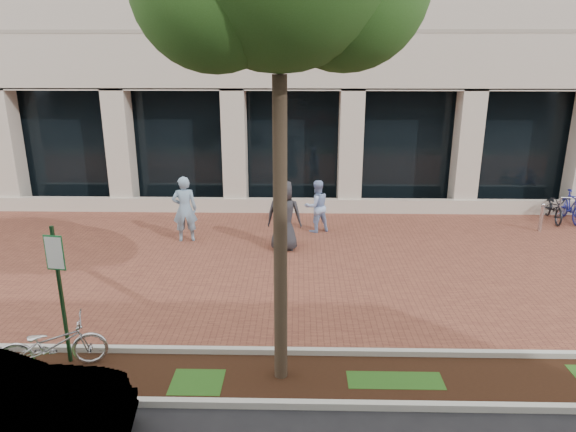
{
  "coord_description": "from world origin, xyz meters",
  "views": [
    {
      "loc": [
        0.25,
        -12.74,
        5.23
      ],
      "look_at": [
        -0.02,
        -0.8,
        1.51
      ],
      "focal_mm": 32.0,
      "sensor_mm": 36.0,
      "label": 1
    }
  ],
  "objects_px": {
    "pedestrian_right": "(284,216)",
    "bollard": "(541,217)",
    "pedestrian_left": "(185,209)",
    "parking_sign": "(59,279)",
    "pedestrian_mid": "(317,206)",
    "locked_bicycle": "(53,345)"
  },
  "relations": [
    {
      "from": "pedestrian_right",
      "to": "bollard",
      "type": "bearing_deg",
      "value": -162.63
    },
    {
      "from": "pedestrian_right",
      "to": "pedestrian_left",
      "type": "bearing_deg",
      "value": -7.75
    },
    {
      "from": "parking_sign",
      "to": "pedestrian_right",
      "type": "xyz_separation_m",
      "value": [
        3.67,
        5.71,
        -0.62
      ]
    },
    {
      "from": "pedestrian_left",
      "to": "pedestrian_right",
      "type": "bearing_deg",
      "value": 156.83
    },
    {
      "from": "pedestrian_mid",
      "to": "pedestrian_right",
      "type": "height_order",
      "value": "pedestrian_right"
    },
    {
      "from": "pedestrian_left",
      "to": "pedestrian_right",
      "type": "xyz_separation_m",
      "value": [
        2.93,
        -0.66,
        0.02
      ]
    },
    {
      "from": "parking_sign",
      "to": "bollard",
      "type": "relative_size",
      "value": 2.8
    },
    {
      "from": "pedestrian_left",
      "to": "bollard",
      "type": "height_order",
      "value": "pedestrian_left"
    },
    {
      "from": "pedestrian_left",
      "to": "pedestrian_right",
      "type": "height_order",
      "value": "pedestrian_right"
    },
    {
      "from": "parking_sign",
      "to": "pedestrian_left",
      "type": "bearing_deg",
      "value": 91.65
    },
    {
      "from": "pedestrian_left",
      "to": "parking_sign",
      "type": "bearing_deg",
      "value": 72.85
    },
    {
      "from": "pedestrian_mid",
      "to": "locked_bicycle",
      "type": "bearing_deg",
      "value": 34.43
    },
    {
      "from": "pedestrian_left",
      "to": "bollard",
      "type": "distance_m",
      "value": 10.94
    },
    {
      "from": "parking_sign",
      "to": "pedestrian_left",
      "type": "relative_size",
      "value": 1.31
    },
    {
      "from": "pedestrian_mid",
      "to": "pedestrian_right",
      "type": "bearing_deg",
      "value": 36.14
    },
    {
      "from": "locked_bicycle",
      "to": "parking_sign",
      "type": "bearing_deg",
      "value": -57.31
    },
    {
      "from": "locked_bicycle",
      "to": "pedestrian_right",
      "type": "xyz_separation_m",
      "value": [
        3.83,
        5.91,
        0.53
      ]
    },
    {
      "from": "locked_bicycle",
      "to": "pedestrian_left",
      "type": "height_order",
      "value": "pedestrian_left"
    },
    {
      "from": "pedestrian_mid",
      "to": "pedestrian_right",
      "type": "relative_size",
      "value": 0.82
    },
    {
      "from": "parking_sign",
      "to": "pedestrian_right",
      "type": "bearing_deg",
      "value": 65.57
    },
    {
      "from": "pedestrian_left",
      "to": "pedestrian_mid",
      "type": "height_order",
      "value": "pedestrian_left"
    },
    {
      "from": "parking_sign",
      "to": "pedestrian_left",
      "type": "distance_m",
      "value": 6.44
    }
  ]
}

